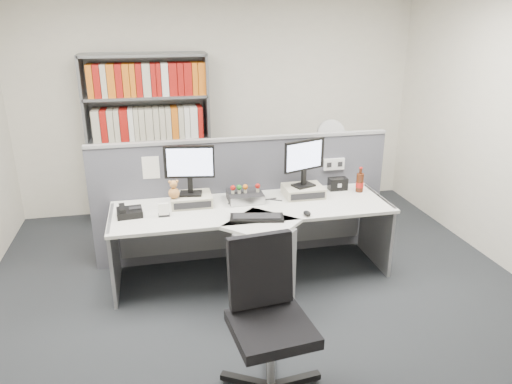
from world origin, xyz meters
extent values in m
plane|color=#2B2F33|center=(0.00, 0.00, 0.00)|extent=(5.50, 5.50, 0.00)
cube|color=white|center=(0.00, 2.75, 1.35)|extent=(5.00, 0.04, 2.70)
cube|color=#51525C|center=(0.00, 1.25, 0.62)|extent=(3.00, 0.05, 1.25)
cube|color=#A4A5AA|center=(0.00, 1.25, 1.26)|extent=(3.00, 0.07, 0.03)
cube|color=white|center=(0.95, 1.22, 0.95)|extent=(0.22, 0.04, 0.12)
cube|color=white|center=(-0.90, 1.22, 1.05)|extent=(0.16, 0.00, 0.22)
cube|color=white|center=(-0.50, 1.22, 1.05)|extent=(0.16, 0.00, 0.22)
cube|color=white|center=(0.70, 1.22, 1.05)|extent=(0.16, 0.00, 0.22)
cube|color=silver|center=(0.00, 0.82, 0.70)|extent=(2.60, 0.80, 0.03)
cube|color=silver|center=(0.00, 0.42, 0.70)|extent=(0.74, 0.74, 0.03)
cube|color=gray|center=(0.00, 0.30, 0.34)|extent=(0.57, 0.57, 0.69)
cube|color=gray|center=(-1.28, 0.82, 0.36)|extent=(0.03, 0.70, 0.72)
cube|color=gray|center=(1.28, 0.82, 0.36)|extent=(0.03, 0.70, 0.72)
cube|color=gray|center=(0.00, 1.18, 0.35)|extent=(2.50, 0.02, 0.45)
cube|color=beige|center=(-0.55, 0.98, 0.77)|extent=(0.38, 0.30, 0.10)
cube|color=black|center=(-0.55, 0.83, 0.77)|extent=(0.34, 0.01, 0.06)
cube|color=beige|center=(0.55, 0.98, 0.77)|extent=(0.38, 0.30, 0.10)
cube|color=black|center=(0.55, 0.83, 0.77)|extent=(0.34, 0.01, 0.06)
cube|color=black|center=(-0.55, 0.98, 0.83)|extent=(0.22, 0.18, 0.02)
cube|color=black|center=(-0.55, 0.98, 0.91)|extent=(0.05, 0.03, 0.17)
cube|color=black|center=(-0.55, 0.98, 1.14)|extent=(0.46, 0.11, 0.30)
cube|color=#C2CEFA|center=(-0.55, 0.96, 1.14)|extent=(0.41, 0.07, 0.26)
cube|color=black|center=(0.55, 0.98, 0.83)|extent=(0.24, 0.21, 0.02)
cube|color=black|center=(0.55, 0.98, 0.91)|extent=(0.05, 0.04, 0.16)
cube|color=black|center=(0.55, 0.98, 1.13)|extent=(0.44, 0.19, 0.30)
cube|color=#C2CEFA|center=(0.54, 0.96, 1.13)|extent=(0.39, 0.15, 0.25)
cube|color=black|center=(-0.04, 0.97, 0.76)|extent=(0.33, 0.29, 0.09)
cube|color=silver|center=(-0.04, 0.83, 0.76)|extent=(0.33, 0.01, 0.08)
cylinder|color=beige|center=(-0.16, 0.95, 0.82)|extent=(0.03, 0.03, 0.03)
sphere|color=#A5140F|center=(-0.16, 0.95, 0.87)|extent=(0.05, 0.05, 0.05)
cylinder|color=beige|center=(-0.10, 0.95, 0.82)|extent=(0.03, 0.03, 0.03)
sphere|color=#19721E|center=(-0.10, 0.95, 0.87)|extent=(0.05, 0.05, 0.05)
cylinder|color=beige|center=(-0.04, 0.95, 0.82)|extent=(0.03, 0.03, 0.03)
sphere|color=orange|center=(-0.04, 0.95, 0.87)|extent=(0.05, 0.05, 0.05)
cylinder|color=beige|center=(0.08, 0.95, 0.82)|extent=(0.03, 0.03, 0.03)
sphere|color=#A5140F|center=(0.08, 0.95, 0.87)|extent=(0.05, 0.05, 0.05)
cube|color=black|center=(-0.02, 0.51, 0.73)|extent=(0.49, 0.26, 0.03)
cube|color=black|center=(-0.02, 0.51, 0.75)|extent=(0.43, 0.20, 0.01)
ellipsoid|color=black|center=(0.43, 0.50, 0.74)|extent=(0.06, 0.10, 0.04)
cube|color=black|center=(-1.11, 0.83, 0.75)|extent=(0.24, 0.22, 0.06)
cube|color=black|center=(-1.17, 0.82, 0.80)|extent=(0.07, 0.18, 0.03)
cube|color=black|center=(-1.06, 0.83, 0.78)|extent=(0.10, 0.07, 0.01)
cube|color=black|center=(-0.81, 0.75, 0.73)|extent=(0.10, 0.06, 0.02)
cube|color=white|center=(-0.81, 0.73, 0.79)|extent=(0.09, 0.04, 0.10)
cube|color=white|center=(-0.81, 0.77, 0.79)|extent=(0.09, 0.04, 0.10)
sphere|color=#C28140|center=(-0.71, 0.91, 0.87)|extent=(0.10, 0.10, 0.10)
sphere|color=#C28140|center=(-0.71, 0.91, 0.96)|extent=(0.07, 0.07, 0.07)
sphere|color=#C28140|center=(-0.74, 0.91, 0.98)|extent=(0.03, 0.03, 0.03)
sphere|color=#C28140|center=(-0.68, 0.91, 0.98)|extent=(0.03, 0.03, 0.03)
cube|color=black|center=(0.95, 1.07, 0.78)|extent=(0.19, 0.10, 0.12)
cylinder|color=#3F190A|center=(1.14, 0.97, 0.82)|extent=(0.07, 0.07, 0.19)
cylinder|color=#A5140F|center=(1.14, 0.97, 0.79)|extent=(0.08, 0.08, 0.05)
cylinder|color=#3F190A|center=(1.14, 0.97, 0.94)|extent=(0.03, 0.03, 0.05)
cylinder|color=#A5140F|center=(1.14, 0.97, 0.97)|extent=(0.03, 0.03, 0.01)
cube|color=slate|center=(-1.59, 2.45, 1.00)|extent=(0.03, 0.40, 2.00)
cube|color=slate|center=(-0.21, 2.45, 1.00)|extent=(0.03, 0.40, 2.00)
cube|color=slate|center=(-0.90, 2.64, 1.00)|extent=(1.40, 0.02, 2.00)
cube|color=slate|center=(-0.90, 2.45, 0.02)|extent=(1.38, 0.40, 0.03)
cube|color=slate|center=(-0.90, 2.45, 0.52)|extent=(1.38, 0.40, 0.03)
cube|color=slate|center=(-0.90, 2.45, 1.02)|extent=(1.38, 0.40, 0.03)
cube|color=slate|center=(-0.90, 2.45, 1.52)|extent=(1.38, 0.40, 0.03)
cube|color=slate|center=(-0.90, 2.45, 1.98)|extent=(1.38, 0.40, 0.03)
cube|color=#A5140F|center=(-0.90, 2.42, 0.22)|extent=(1.24, 0.28, 0.36)
cube|color=orange|center=(-0.90, 2.42, 0.72)|extent=(1.24, 0.28, 0.36)
cube|color=beige|center=(-0.90, 2.42, 1.21)|extent=(1.24, 0.28, 0.36)
cube|color=white|center=(-0.90, 2.42, 1.71)|extent=(1.24, 0.28, 0.36)
cube|color=slate|center=(1.20, 2.00, 0.35)|extent=(0.45, 0.60, 0.70)
cube|color=black|center=(1.20, 1.70, 0.52)|extent=(0.40, 0.02, 0.28)
cube|color=black|center=(1.20, 1.70, 0.20)|extent=(0.40, 0.02, 0.28)
cylinder|color=white|center=(1.20, 2.00, 0.72)|extent=(0.19, 0.19, 0.03)
cylinder|color=white|center=(1.20, 2.00, 0.83)|extent=(0.03, 0.03, 0.19)
cylinder|color=white|center=(1.20, 1.98, 1.09)|extent=(0.33, 0.12, 0.32)
cylinder|color=silver|center=(1.20, 2.01, 1.09)|extent=(0.32, 0.11, 0.32)
cylinder|color=silver|center=(-0.20, -0.76, 0.27)|extent=(0.05, 0.05, 0.43)
cube|color=black|center=(-0.20, -0.76, 0.51)|extent=(0.55, 0.55, 0.08)
cube|color=black|center=(-0.23, -0.53, 0.81)|extent=(0.44, 0.16, 0.50)
cube|color=black|center=(-0.01, -0.74, 0.05)|extent=(0.33, 0.09, 0.04)
cylinder|color=black|center=(0.12, -0.72, 0.03)|extent=(0.05, 0.05, 0.03)
cube|color=black|center=(-0.17, -0.57, 0.05)|extent=(0.12, 0.33, 0.04)
cylinder|color=black|center=(-0.14, -0.44, 0.03)|extent=(0.05, 0.05, 0.03)
cube|color=black|center=(-0.37, -0.66, 0.05)|extent=(0.31, 0.21, 0.04)
cylinder|color=black|center=(-0.49, -0.60, 0.03)|extent=(0.05, 0.05, 0.03)
camera|label=1|loc=(-0.85, -3.25, 2.39)|focal=33.69mm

